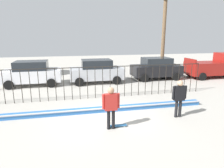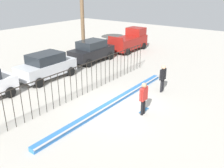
# 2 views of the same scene
# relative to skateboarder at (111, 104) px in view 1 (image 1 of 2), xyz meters

# --- Properties ---
(ground_plane) EXTENTS (60.00, 60.00, 0.00)m
(ground_plane) POSITION_rel_skateboarder_xyz_m (-0.09, 1.15, -1.07)
(ground_plane) COLOR #ADA89E
(bowl_coping_ledge) EXTENTS (11.00, 0.40, 0.27)m
(bowl_coping_ledge) POSITION_rel_skateboarder_xyz_m (-0.09, 1.96, -0.95)
(bowl_coping_ledge) COLOR #2D6BB7
(bowl_coping_ledge) RESTS_ON ground
(perimeter_fence) EXTENTS (14.04, 0.04, 1.97)m
(perimeter_fence) POSITION_rel_skateboarder_xyz_m (-0.09, 4.27, 0.12)
(perimeter_fence) COLOR black
(perimeter_fence) RESTS_ON ground
(skateboarder) EXTENTS (0.72, 0.27, 1.79)m
(skateboarder) POSITION_rel_skateboarder_xyz_m (0.00, 0.00, 0.00)
(skateboarder) COLOR black
(skateboarder) RESTS_ON ground
(skateboard) EXTENTS (0.80, 0.20, 0.07)m
(skateboard) POSITION_rel_skateboarder_xyz_m (0.31, 0.10, -1.01)
(skateboard) COLOR #26598C
(skateboard) RESTS_ON ground
(camera_operator) EXTENTS (0.72, 0.27, 1.79)m
(camera_operator) POSITION_rel_skateboarder_xyz_m (3.36, 0.54, 0.00)
(camera_operator) COLOR black
(camera_operator) RESTS_ON ground
(parked_car_white) EXTENTS (4.30, 2.12, 1.90)m
(parked_car_white) POSITION_rel_skateboarder_xyz_m (-4.42, 8.50, -0.10)
(parked_car_white) COLOR silver
(parked_car_white) RESTS_ON ground
(parked_car_silver) EXTENTS (4.30, 2.12, 1.90)m
(parked_car_silver) POSITION_rel_skateboarder_xyz_m (0.58, 8.38, -0.10)
(parked_car_silver) COLOR #B7BABF
(parked_car_silver) RESTS_ON ground
(parked_car_black) EXTENTS (4.30, 2.12, 1.90)m
(parked_car_black) POSITION_rel_skateboarder_xyz_m (5.93, 8.68, -0.10)
(parked_car_black) COLOR black
(parked_car_black) RESTS_ON ground
(pickup_truck) EXTENTS (4.70, 2.12, 2.24)m
(pickup_truck) POSITION_rel_skateboarder_xyz_m (11.43, 8.22, -0.04)
(pickup_truck) COLOR maroon
(pickup_truck) RESTS_ON ground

